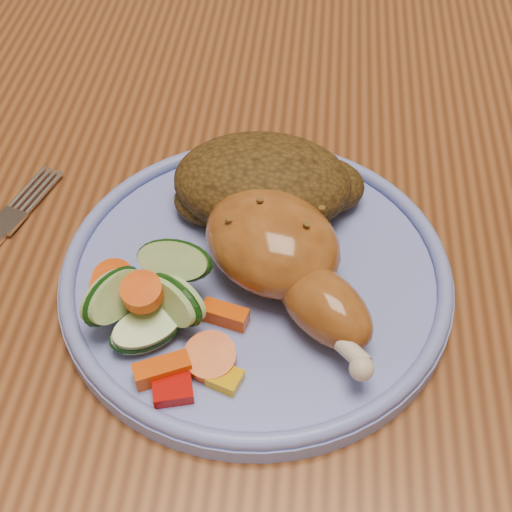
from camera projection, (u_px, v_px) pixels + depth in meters
The scene contains 7 objects.
dining_table at pixel (376, 283), 0.57m from camera, with size 0.90×1.40×0.75m.
chair_far at pixel (356, 45), 1.12m from camera, with size 0.42×0.42×0.91m.
plate at pixel (256, 277), 0.46m from camera, with size 0.25×0.25×0.01m, color #7080D5.
plate_rim at pixel (256, 266), 0.45m from camera, with size 0.25×0.25×0.01m, color #7080D5.
chicken_leg at pixel (284, 257), 0.44m from camera, with size 0.13×0.15×0.05m.
rice_pilaf at pixel (266, 184), 0.48m from camera, with size 0.13×0.09×0.05m.
vegetable_pile at pixel (152, 304), 0.42m from camera, with size 0.11×0.10×0.05m.
Camera 1 is at (-0.06, -0.37, 1.11)m, focal length 50.00 mm.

